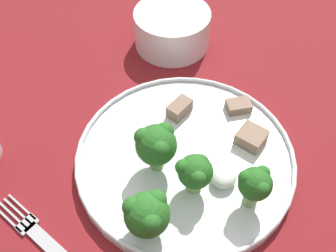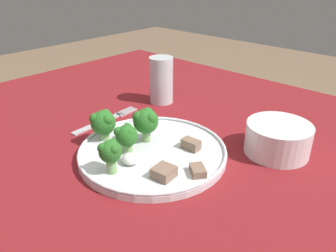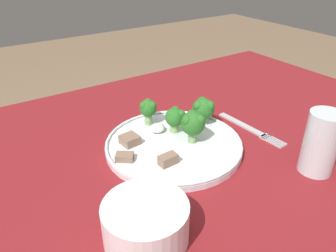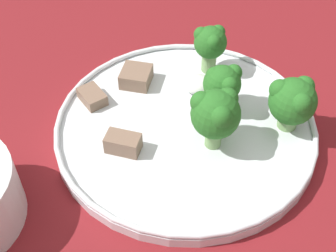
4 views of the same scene
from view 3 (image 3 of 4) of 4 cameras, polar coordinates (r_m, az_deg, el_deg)
table at (r=0.70m, az=6.52°, el=-12.71°), size 1.23×0.97×0.74m
dinner_plate at (r=0.67m, az=1.00°, el=-3.22°), size 0.28×0.28×0.02m
fork at (r=0.76m, az=14.02°, el=-0.44°), size 0.03×0.18×0.00m
cream_bowl at (r=0.48m, az=-3.90°, el=-16.49°), size 0.12×0.12×0.06m
drinking_glass at (r=0.65m, az=24.96°, el=-3.19°), size 0.06×0.06×0.12m
broccoli_floret_near_rim_left at (r=0.65m, az=4.37°, el=0.53°), size 0.05×0.05×0.07m
broccoli_floret_center_left at (r=0.73m, az=6.15°, el=3.03°), size 0.05×0.05×0.06m
broccoli_floret_back_left at (r=0.69m, az=1.38°, el=1.61°), size 0.04×0.04×0.06m
broccoli_floret_front_left at (r=0.72m, az=-3.48°, el=3.08°), size 0.04×0.04×0.06m
meat_slice_front_slice at (r=0.67m, az=-6.66°, el=-2.40°), size 0.04×0.04×0.02m
meat_slice_middle_slice at (r=0.60m, az=0.01°, el=-5.87°), size 0.04×0.02×0.02m
meat_slice_rear_slice at (r=0.62m, az=-7.57°, el=-5.36°), size 0.04×0.04×0.01m
sauce_dollop at (r=0.70m, az=-1.91°, el=-0.36°), size 0.03×0.03×0.02m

